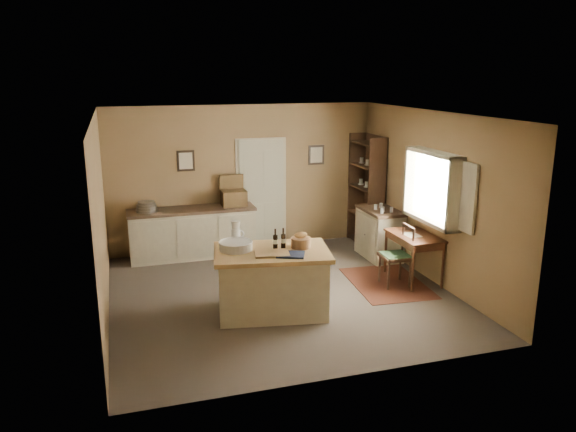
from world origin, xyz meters
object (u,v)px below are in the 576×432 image
object	(u,v)px
writing_desk	(414,240)
sideboard	(193,231)
desk_chair	(395,256)
shelving_unit	(369,191)
work_island	(271,280)
right_cabinet	(379,233)

from	to	relation	value
writing_desk	sideboard	bearing A→B (deg)	144.77
desk_chair	shelving_unit	xyz separation A→B (m)	(0.53, 2.17, 0.59)
work_island	desk_chair	world-z (taller)	work_island
desk_chair	right_cabinet	bearing A→B (deg)	77.25
sideboard	desk_chair	xyz separation A→B (m)	(2.84, -2.37, -0.01)
right_cabinet	shelving_unit	bearing A→B (deg)	79.54
sideboard	right_cabinet	distance (m)	3.38
sideboard	writing_desk	bearing A→B (deg)	-35.23
work_island	writing_desk	distance (m)	2.57
right_cabinet	shelving_unit	xyz separation A→B (m)	(0.16, 0.84, 0.60)
writing_desk	work_island	bearing A→B (deg)	-168.19
work_island	sideboard	xyz separation A→B (m)	(-0.70, 2.79, -0.00)
sideboard	writing_desk	xyz separation A→B (m)	(3.21, -2.27, 0.19)
right_cabinet	shelving_unit	size ratio (longest dim) A/B	0.47
work_island	desk_chair	distance (m)	2.18
desk_chair	right_cabinet	world-z (taller)	right_cabinet
writing_desk	shelving_unit	bearing A→B (deg)	85.71
work_island	shelving_unit	distance (m)	3.76
shelving_unit	sideboard	bearing A→B (deg)	176.60
sideboard	desk_chair	world-z (taller)	sideboard
desk_chair	shelving_unit	distance (m)	2.31
writing_desk	right_cabinet	world-z (taller)	right_cabinet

